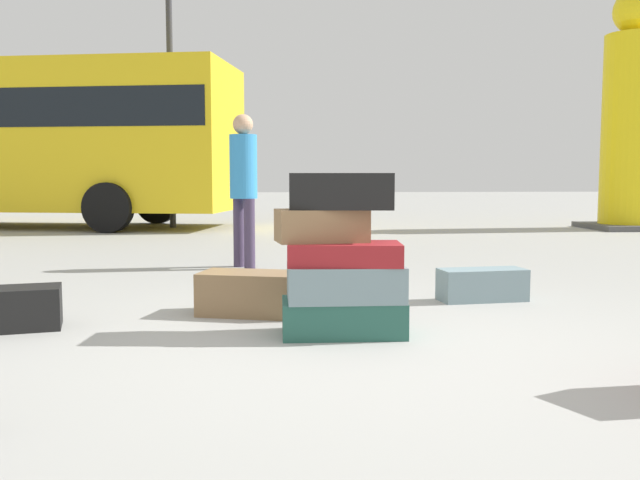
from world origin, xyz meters
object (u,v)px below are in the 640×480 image
at_px(suitcase_tower, 341,262).
at_px(suitcase_slate_left_side, 482,285).
at_px(suitcase_black_white_trunk, 4,309).
at_px(suitcase_slate_foreground_far, 305,283).
at_px(yellow_dummy_statue, 632,123).
at_px(person_bearded_onlooker, 244,177).
at_px(suitcase_brown_behind_tower, 252,293).

relative_size(suitcase_tower, suitcase_slate_left_side, 1.47).
bearing_deg(suitcase_tower, suitcase_black_white_trunk, 172.42).
relative_size(suitcase_slate_foreground_far, yellow_dummy_statue, 0.11).
bearing_deg(suitcase_slate_left_side, suitcase_tower, -146.16).
bearing_deg(yellow_dummy_statue, suitcase_black_white_trunk, -136.97).
relative_size(suitcase_slate_foreground_far, person_bearded_onlooker, 0.30).
bearing_deg(suitcase_brown_behind_tower, person_bearded_onlooker, 108.39).
bearing_deg(suitcase_black_white_trunk, suitcase_slate_foreground_far, 16.79).
height_order(suitcase_black_white_trunk, suitcase_brown_behind_tower, suitcase_brown_behind_tower).
bearing_deg(person_bearded_onlooker, suitcase_brown_behind_tower, -31.30).
height_order(suitcase_tower, suitcase_black_white_trunk, suitcase_tower).
xyz_separation_m(suitcase_tower, suitcase_brown_behind_tower, (-0.57, 0.68, -0.31)).
bearing_deg(suitcase_slate_left_side, suitcase_slate_foreground_far, 158.02).
bearing_deg(suitcase_black_white_trunk, person_bearded_onlooker, 50.33).
height_order(suitcase_brown_behind_tower, person_bearded_onlooker, person_bearded_onlooker).
xyz_separation_m(suitcase_slate_left_side, person_bearded_onlooker, (-1.99, 2.19, 0.87)).
height_order(suitcase_tower, suitcase_brown_behind_tower, suitcase_tower).
xyz_separation_m(suitcase_tower, suitcase_slate_foreground_far, (-0.14, 1.48, -0.36)).
relative_size(suitcase_black_white_trunk, person_bearded_onlooker, 0.42).
distance_m(suitcase_black_white_trunk, suitcase_slate_left_side, 3.56).
relative_size(suitcase_tower, yellow_dummy_statue, 0.23).
distance_m(suitcase_black_white_trunk, person_bearded_onlooker, 3.44).
bearing_deg(person_bearded_onlooker, suitcase_slate_left_side, 7.99).
bearing_deg(suitcase_slate_left_side, yellow_dummy_statue, 47.68).
relative_size(suitcase_brown_behind_tower, person_bearded_onlooker, 0.45).
height_order(suitcase_tower, person_bearded_onlooker, person_bearded_onlooker).
distance_m(suitcase_tower, suitcase_slate_foreground_far, 1.53).
height_order(suitcase_slate_left_side, person_bearded_onlooker, person_bearded_onlooker).
bearing_deg(suitcase_brown_behind_tower, suitcase_slate_left_side, 28.03).
distance_m(suitcase_brown_behind_tower, person_bearded_onlooker, 2.74).
bearing_deg(suitcase_slate_foreground_far, suitcase_black_white_trunk, -134.05).
xyz_separation_m(suitcase_slate_foreground_far, suitcase_brown_behind_tower, (-0.43, -0.80, 0.06)).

